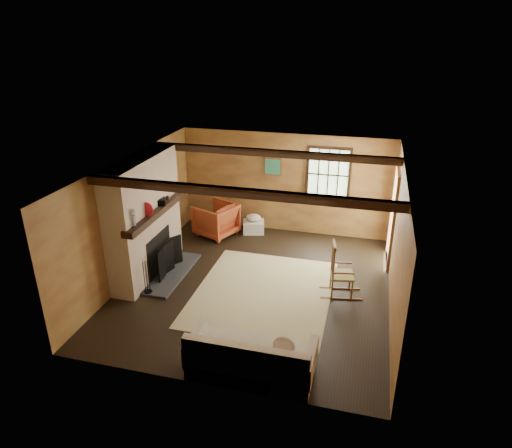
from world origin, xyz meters
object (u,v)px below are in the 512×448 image
(fireplace, at_px, (146,222))
(sofa, at_px, (251,360))
(rocking_chair, at_px, (340,273))
(laundry_basket, at_px, (254,227))
(armchair, at_px, (216,220))

(fireplace, relative_size, sofa, 1.33)
(rocking_chair, bearing_deg, laundry_basket, 34.65)
(fireplace, xyz_separation_m, sofa, (2.79, -2.40, -0.84))
(sofa, distance_m, armchair, 4.92)
(fireplace, bearing_deg, rocking_chair, 1.72)
(rocking_chair, relative_size, armchair, 1.22)
(rocking_chair, height_order, sofa, rocking_chair)
(sofa, relative_size, armchair, 2.09)
(armchair, bearing_deg, rocking_chair, 80.60)
(fireplace, distance_m, rocking_chair, 3.86)
(laundry_basket, bearing_deg, rocking_chair, -45.43)
(laundry_basket, xyz_separation_m, armchair, (-0.83, -0.35, 0.24))
(armchair, bearing_deg, laundry_basket, 135.60)
(rocking_chair, relative_size, laundry_basket, 2.12)
(fireplace, relative_size, laundry_basket, 4.80)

